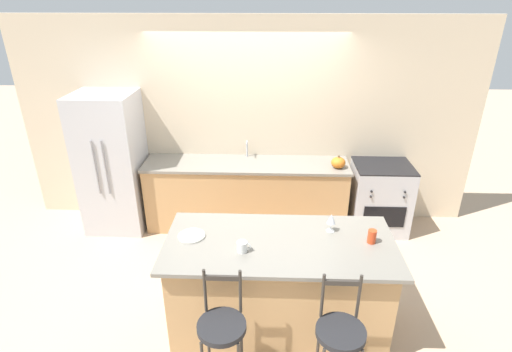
# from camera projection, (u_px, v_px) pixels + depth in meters

# --- Properties ---
(ground_plane) EXTENTS (18.00, 18.00, 0.00)m
(ground_plane) POSITION_uv_depth(u_px,v_px,m) (245.00, 238.00, 5.22)
(ground_plane) COLOR tan
(wall_back) EXTENTS (6.00, 0.07, 2.70)m
(wall_back) POSITION_uv_depth(u_px,v_px,m) (247.00, 123.00, 5.27)
(wall_back) COLOR beige
(wall_back) RESTS_ON ground_plane
(back_counter) EXTENTS (2.65, 0.66, 0.92)m
(back_counter) POSITION_uv_depth(u_px,v_px,m) (247.00, 194.00, 5.36)
(back_counter) COLOR tan
(back_counter) RESTS_ON ground_plane
(sink_faucet) EXTENTS (0.02, 0.13, 0.22)m
(sink_faucet) POSITION_uv_depth(u_px,v_px,m) (247.00, 147.00, 5.28)
(sink_faucet) COLOR #ADAFB5
(sink_faucet) RESTS_ON back_counter
(kitchen_island) EXTENTS (2.01, 0.94, 0.96)m
(kitchen_island) POSITION_uv_depth(u_px,v_px,m) (279.00, 285.00, 3.66)
(kitchen_island) COLOR tan
(kitchen_island) RESTS_ON ground_plane
(refrigerator) EXTENTS (0.75, 0.73, 1.82)m
(refrigerator) POSITION_uv_depth(u_px,v_px,m) (113.00, 163.00, 5.17)
(refrigerator) COLOR #BCBCC1
(refrigerator) RESTS_ON ground_plane
(oven_range) EXTENTS (0.73, 0.65, 0.92)m
(oven_range) POSITION_uv_depth(u_px,v_px,m) (379.00, 197.00, 5.28)
(oven_range) COLOR #B7B7BC
(oven_range) RESTS_ON ground_plane
(bar_stool_near) EXTENTS (0.36, 0.36, 1.12)m
(bar_stool_near) POSITION_uv_depth(u_px,v_px,m) (222.00, 337.00, 2.97)
(bar_stool_near) COLOR #332D28
(bar_stool_near) RESTS_ON ground_plane
(bar_stool_far) EXTENTS (0.36, 0.36, 1.12)m
(bar_stool_far) POSITION_uv_depth(u_px,v_px,m) (339.00, 343.00, 2.92)
(bar_stool_far) COLOR #332D28
(bar_stool_far) RESTS_ON ground_plane
(dinner_plate) EXTENTS (0.24, 0.24, 0.02)m
(dinner_plate) POSITION_uv_depth(u_px,v_px,m) (192.00, 236.00, 3.54)
(dinner_plate) COLOR beige
(dinner_plate) RESTS_ON kitchen_island
(wine_glass) EXTENTS (0.08, 0.08, 0.18)m
(wine_glass) POSITION_uv_depth(u_px,v_px,m) (331.00, 219.00, 3.57)
(wine_glass) COLOR white
(wine_glass) RESTS_ON kitchen_island
(coffee_mug) EXTENTS (0.12, 0.09, 0.09)m
(coffee_mug) POSITION_uv_depth(u_px,v_px,m) (242.00, 247.00, 3.32)
(coffee_mug) COLOR white
(coffee_mug) RESTS_ON kitchen_island
(tumbler_cup) EXTENTS (0.07, 0.07, 0.12)m
(tumbler_cup) POSITION_uv_depth(u_px,v_px,m) (372.00, 236.00, 3.43)
(tumbler_cup) COLOR red
(tumbler_cup) RESTS_ON kitchen_island
(pumpkin_decoration) EXTENTS (0.18, 0.18, 0.16)m
(pumpkin_decoration) POSITION_uv_depth(u_px,v_px,m) (338.00, 163.00, 4.98)
(pumpkin_decoration) COLOR orange
(pumpkin_decoration) RESTS_ON back_counter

